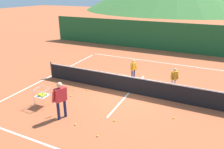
% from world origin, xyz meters
% --- Properties ---
extents(ground_plane, '(120.00, 120.00, 0.00)m').
position_xyz_m(ground_plane, '(0.00, 0.00, 0.00)').
color(ground_plane, '#B25633').
extents(line_baseline_far, '(11.08, 0.08, 0.01)m').
position_xyz_m(line_baseline_far, '(0.00, 6.05, 0.00)').
color(line_baseline_far, white).
rests_on(line_baseline_far, ground).
extents(line_sideline_west, '(0.08, 11.33, 0.01)m').
position_xyz_m(line_sideline_west, '(-5.54, 0.00, 0.00)').
color(line_sideline_west, white).
rests_on(line_sideline_west, ground).
extents(line_service_center, '(0.08, 5.48, 0.01)m').
position_xyz_m(line_service_center, '(0.00, 0.00, 0.00)').
color(line_service_center, white).
rests_on(line_service_center, ground).
extents(tennis_net, '(10.70, 0.08, 1.05)m').
position_xyz_m(tennis_net, '(0.00, 0.00, 0.50)').
color(tennis_net, '#333338').
rests_on(tennis_net, ground).
extents(instructor, '(0.50, 0.85, 1.71)m').
position_xyz_m(instructor, '(-1.78, -3.57, 1.02)').
color(instructor, '#191E4C').
rests_on(instructor, ground).
extents(student_0, '(0.32, 0.52, 1.28)m').
position_xyz_m(student_0, '(-0.48, 1.96, 0.77)').
color(student_0, navy).
rests_on(student_0, ground).
extents(student_1, '(0.43, 0.69, 1.25)m').
position_xyz_m(student_1, '(2.10, 1.52, 0.75)').
color(student_1, silver).
rests_on(student_1, ground).
extents(ball_cart, '(0.58, 0.58, 0.90)m').
position_xyz_m(ball_cart, '(-3.28, -3.10, 0.59)').
color(ball_cart, '#B7B7BC').
rests_on(ball_cart, ground).
extents(tennis_ball_0, '(0.07, 0.07, 0.07)m').
position_xyz_m(tennis_ball_0, '(0.26, -4.07, 0.03)').
color(tennis_ball_0, yellow).
rests_on(tennis_ball_0, ground).
extents(tennis_ball_1, '(0.07, 0.07, 0.07)m').
position_xyz_m(tennis_ball_1, '(-0.94, -3.80, 0.03)').
color(tennis_ball_1, yellow).
rests_on(tennis_ball_1, ground).
extents(tennis_ball_2, '(0.07, 0.07, 0.07)m').
position_xyz_m(tennis_ball_2, '(-3.01, -1.03, 0.03)').
color(tennis_ball_2, yellow).
rests_on(tennis_ball_2, ground).
extents(tennis_ball_3, '(0.07, 0.07, 0.07)m').
position_xyz_m(tennis_ball_3, '(-2.65, -1.72, 0.03)').
color(tennis_ball_3, yellow).
rests_on(tennis_ball_3, ground).
extents(tennis_ball_4, '(0.07, 0.07, 0.07)m').
position_xyz_m(tennis_ball_4, '(2.68, -1.57, 0.03)').
color(tennis_ball_4, yellow).
rests_on(tennis_ball_4, ground).
extents(tennis_ball_5, '(0.07, 0.07, 0.07)m').
position_xyz_m(tennis_ball_5, '(-2.24, -0.74, 0.03)').
color(tennis_ball_5, yellow).
rests_on(tennis_ball_5, ground).
extents(tennis_ball_6, '(0.07, 0.07, 0.07)m').
position_xyz_m(tennis_ball_6, '(0.42, -2.86, 0.03)').
color(tennis_ball_6, yellow).
rests_on(tennis_ball_6, ground).
extents(windscreen_fence, '(24.38, 0.08, 2.63)m').
position_xyz_m(windscreen_fence, '(0.00, 9.74, 1.32)').
color(windscreen_fence, '#1E5B2D').
rests_on(windscreen_fence, ground).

